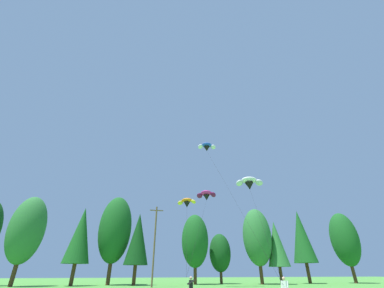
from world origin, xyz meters
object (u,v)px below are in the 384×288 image
object	(u,v)px
utility_pole	(154,242)
kite_flyer_near	(191,287)
parafoil_kite_mid_white	(249,183)
parafoil_kite_far_orange	(187,202)
parafoil_kite_high_magenta	(206,195)
kite_flyer_mid	(285,288)
parafoil_kite_low_blue_white	(207,147)

from	to	relation	value
utility_pole	kite_flyer_near	size ratio (longest dim) A/B	6.96
parafoil_kite_mid_white	parafoil_kite_far_orange	bearing A→B (deg)	152.10
parafoil_kite_high_magenta	parafoil_kite_far_orange	distance (m)	6.88
kite_flyer_mid	parafoil_kite_mid_white	distance (m)	18.19
utility_pole	kite_flyer_mid	distance (m)	25.80
kite_flyer_near	parafoil_kite_mid_white	world-z (taller)	parafoil_kite_mid_white
utility_pole	parafoil_kite_mid_white	xyz separation A→B (m)	(11.52, -11.64, 6.92)
parafoil_kite_high_magenta	parafoil_kite_low_blue_white	world-z (taller)	parafoil_kite_low_blue_white
kite_flyer_near	parafoil_kite_low_blue_white	size ratio (longest dim) A/B	0.08
parafoil_kite_high_magenta	kite_flyer_mid	bearing A→B (deg)	-93.15
utility_pole	parafoil_kite_low_blue_white	bearing A→B (deg)	-23.46
kite_flyer_near	parafoil_kite_high_magenta	world-z (taller)	parafoil_kite_high_magenta
kite_flyer_near	parafoil_kite_far_orange	world-z (taller)	parafoil_kite_far_orange
parafoil_kite_far_orange	parafoil_kite_low_blue_white	bearing A→B (deg)	40.92
utility_pole	parafoil_kite_mid_white	world-z (taller)	parafoil_kite_mid_white
parafoil_kite_mid_white	parafoil_kite_low_blue_white	distance (m)	12.81
utility_pole	parafoil_kite_mid_white	size ratio (longest dim) A/B	0.85
parafoil_kite_high_magenta	parafoil_kite_far_orange	size ratio (longest dim) A/B	1.32
kite_flyer_near	parafoil_kite_low_blue_white	world-z (taller)	parafoil_kite_low_blue_white
parafoil_kite_low_blue_white	parafoil_kite_far_orange	bearing A→B (deg)	-139.08
utility_pole	parafoil_kite_mid_white	bearing A→B (deg)	-45.28
parafoil_kite_far_orange	kite_flyer_mid	bearing A→B (deg)	-79.29
kite_flyer_mid	parafoil_kite_high_magenta	size ratio (longest dim) A/B	0.09
parafoil_kite_mid_white	utility_pole	bearing A→B (deg)	134.72
utility_pole	kite_flyer_mid	bearing A→B (deg)	-74.56
kite_flyer_mid	parafoil_kite_far_orange	size ratio (longest dim) A/B	0.11
parafoil_kite_far_orange	parafoil_kite_mid_white	bearing A→B (deg)	-27.90
utility_pole	parafoil_kite_low_blue_white	distance (m)	18.40
parafoil_kite_mid_white	parafoil_kite_low_blue_white	xyz separation A→B (m)	(-3.48, 8.15, 9.26)
kite_flyer_near	parafoil_kite_low_blue_white	xyz separation A→B (m)	(7.21, 17.70, 21.33)
utility_pole	kite_flyer_mid	world-z (taller)	utility_pole
kite_flyer_near	parafoil_kite_mid_white	distance (m)	18.74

